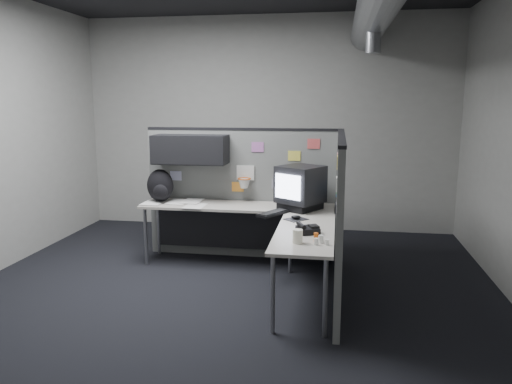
% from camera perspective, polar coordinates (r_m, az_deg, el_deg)
% --- Properties ---
extents(room, '(5.62, 5.62, 3.22)m').
position_cam_1_polar(room, '(4.77, 3.26, 11.99)').
color(room, black).
rests_on(room, ground).
extents(partition_back, '(2.44, 0.42, 1.63)m').
position_cam_1_polar(partition_back, '(6.19, -3.11, 1.45)').
color(partition_back, slate).
rests_on(partition_back, ground).
extents(partition_right, '(0.07, 2.23, 1.63)m').
position_cam_1_polar(partition_right, '(5.08, 9.47, -2.74)').
color(partition_right, slate).
rests_on(partition_right, ground).
extents(desk, '(2.31, 2.11, 0.73)m').
position_cam_1_polar(desk, '(5.68, -0.27, -3.32)').
color(desk, '#B9B3A7').
rests_on(desk, ground).
extents(monitor, '(0.61, 0.61, 0.50)m').
position_cam_1_polar(monitor, '(5.70, 5.09, 0.56)').
color(monitor, black).
rests_on(monitor, desk).
extents(keyboard, '(0.34, 0.42, 0.04)m').
position_cam_1_polar(keyboard, '(5.46, 1.93, -2.44)').
color(keyboard, black).
rests_on(keyboard, desk).
extents(mouse, '(0.28, 0.28, 0.05)m').
position_cam_1_polar(mouse, '(5.26, 4.60, -2.98)').
color(mouse, black).
rests_on(mouse, desk).
extents(phone, '(0.25, 0.26, 0.10)m').
position_cam_1_polar(phone, '(4.75, 5.90, -4.24)').
color(phone, black).
rests_on(phone, desk).
extents(bottles, '(0.15, 0.16, 0.08)m').
position_cam_1_polar(bottles, '(4.43, 7.25, -5.41)').
color(bottles, silver).
rests_on(bottles, desk).
extents(cup, '(0.10, 0.10, 0.12)m').
position_cam_1_polar(cup, '(4.41, 4.78, -5.06)').
color(cup, white).
rests_on(cup, desk).
extents(papers, '(0.79, 0.56, 0.01)m').
position_cam_1_polar(papers, '(6.13, -8.74, -1.22)').
color(papers, white).
rests_on(papers, desk).
extents(backpack, '(0.34, 0.30, 0.40)m').
position_cam_1_polar(backpack, '(6.22, -10.89, 0.66)').
color(backpack, black).
rests_on(backpack, desk).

